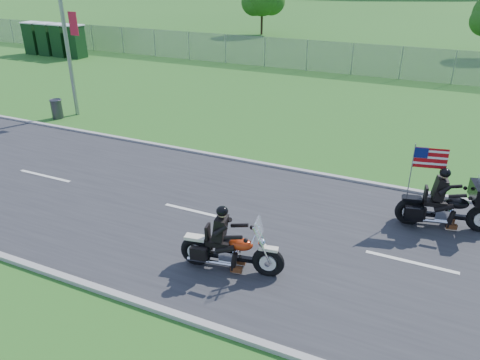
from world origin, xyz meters
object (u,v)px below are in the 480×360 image
at_px(motorcycle_lead, 230,251).
at_px(trash_can, 57,109).
at_px(porta_toilet_c, 47,40).
at_px(motorcycle_follow, 446,209).
at_px(porta_toilet_a, 75,42).
at_px(porta_toilet_d, 34,39).
at_px(porta_toilet_b, 61,41).

height_order(motorcycle_lead, trash_can, motorcycle_lead).
xyz_separation_m(motorcycle_lead, trash_can, (-12.49, 7.26, -0.11)).
height_order(porta_toilet_c, motorcycle_follow, porta_toilet_c).
bearing_deg(porta_toilet_a, porta_toilet_d, 180.00).
distance_m(porta_toilet_c, porta_toilet_d, 1.40).
height_order(porta_toilet_c, motorcycle_lead, porta_toilet_c).
xyz_separation_m(motorcycle_lead, motorcycle_follow, (4.51, 4.22, 0.07)).
relative_size(porta_toilet_c, trash_can, 2.65).
height_order(porta_toilet_a, porta_toilet_d, same).
relative_size(porta_toilet_b, motorcycle_follow, 0.87).
distance_m(motorcycle_lead, trash_can, 14.45).
distance_m(porta_toilet_b, porta_toilet_c, 1.40).
height_order(porta_toilet_b, motorcycle_follow, porta_toilet_b).
relative_size(porta_toilet_d, trash_can, 2.65).
xyz_separation_m(porta_toilet_a, porta_toilet_c, (-2.80, 0.00, 0.00)).
distance_m(porta_toilet_b, motorcycle_lead, 30.26).
distance_m(porta_toilet_a, trash_can, 15.24).
relative_size(porta_toilet_d, motorcycle_lead, 0.90).
height_order(porta_toilet_b, porta_toilet_c, same).
bearing_deg(porta_toilet_d, motorcycle_follow, -25.78).
distance_m(porta_toilet_a, porta_toilet_d, 4.20).
distance_m(porta_toilet_c, motorcycle_follow, 32.94).
distance_m(porta_toilet_d, motorcycle_follow, 34.19).
relative_size(porta_toilet_d, motorcycle_follow, 0.87).
height_order(porta_toilet_d, motorcycle_lead, porta_toilet_d).
xyz_separation_m(porta_toilet_b, porta_toilet_c, (-1.40, 0.00, 0.00)).
distance_m(porta_toilet_b, motorcycle_follow, 31.69).
relative_size(motorcycle_lead, motorcycle_follow, 0.96).
xyz_separation_m(porta_toilet_a, motorcycle_lead, (22.07, -19.09, -0.61)).
relative_size(porta_toilet_c, motorcycle_lead, 0.90).
bearing_deg(porta_toilet_c, porta_toilet_b, 0.00).
xyz_separation_m(porta_toilet_b, trash_can, (10.98, -11.83, -0.72)).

